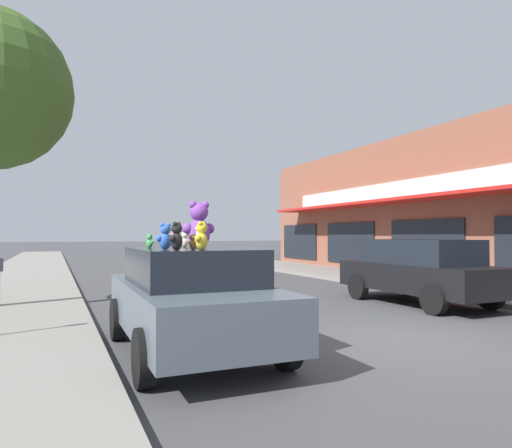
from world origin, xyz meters
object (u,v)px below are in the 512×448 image
(teddy_bear_black, at_px, (176,237))
(teddy_bear_teal, at_px, (198,240))
(teddy_bear_yellow, at_px, (201,236))
(parked_car_far_center, at_px, (419,269))
(teddy_bear_white, at_px, (200,240))
(teddy_bear_cream, at_px, (185,240))
(teddy_bear_blue, at_px, (165,237))
(teddy_bear_brown, at_px, (193,242))
(teddy_bear_pink, at_px, (175,239))
(teddy_bear_green, at_px, (150,241))
(teddy_bear_giant, at_px, (199,225))
(plush_art_car, at_px, (191,297))

(teddy_bear_black, bearing_deg, teddy_bear_teal, -163.95)
(teddy_bear_yellow, xyz_separation_m, teddy_bear_teal, (0.51, 1.85, -0.07))
(parked_car_far_center, bearing_deg, teddy_bear_white, -158.97)
(teddy_bear_cream, bearing_deg, teddy_bear_blue, 88.44)
(teddy_bear_teal, relative_size, teddy_bear_brown, 1.13)
(teddy_bear_cream, bearing_deg, teddy_bear_brown, 104.85)
(teddy_bear_yellow, height_order, teddy_bear_pink, teddy_bear_yellow)
(teddy_bear_green, xyz_separation_m, parked_car_far_center, (7.28, 1.93, -0.79))
(teddy_bear_white, relative_size, teddy_bear_pink, 0.86)
(teddy_bear_giant, distance_m, teddy_bear_pink, 0.55)
(teddy_bear_giant, xyz_separation_m, teddy_bear_green, (-0.66, 0.43, -0.24))
(plush_art_car, xyz_separation_m, teddy_bear_giant, (0.11, -0.01, 1.09))
(teddy_bear_black, relative_size, teddy_bear_pink, 1.24)
(teddy_bear_giant, height_order, teddy_bear_pink, teddy_bear_giant)
(teddy_bear_giant, distance_m, teddy_bear_black, 0.96)
(teddy_bear_white, relative_size, teddy_bear_green, 1.20)
(teddy_bear_yellow, xyz_separation_m, teddy_bear_white, (0.19, 0.70, -0.06))
(teddy_bear_white, bearing_deg, teddy_bear_teal, -67.02)
(teddy_bear_giant, distance_m, teddy_bear_cream, 0.75)
(plush_art_car, distance_m, teddy_bear_green, 1.09)
(teddy_bear_giant, height_order, teddy_bear_white, teddy_bear_giant)
(teddy_bear_pink, bearing_deg, parked_car_far_center, -143.70)
(teddy_bear_black, height_order, teddy_bear_cream, teddy_bear_black)
(teddy_bear_black, height_order, teddy_bear_green, teddy_bear_black)
(teddy_bear_white, distance_m, teddy_bear_cream, 0.92)
(teddy_bear_white, height_order, teddy_bear_teal, teddy_bear_white)
(plush_art_car, relative_size, parked_car_far_center, 0.96)
(teddy_bear_teal, xyz_separation_m, teddy_bear_green, (-0.94, -0.52, -0.02))
(teddy_bear_yellow, bearing_deg, teddy_bear_pink, -139.65)
(teddy_bear_cream, bearing_deg, teddy_bear_white, 114.35)
(teddy_bear_blue, distance_m, teddy_bear_teal, 1.63)
(teddy_bear_white, relative_size, parked_car_far_center, 0.06)
(teddy_bear_giant, xyz_separation_m, teddy_bear_blue, (-0.61, -0.42, -0.17))
(teddy_bear_blue, height_order, teddy_bear_green, teddy_bear_blue)
(teddy_bear_white, height_order, teddy_bear_brown, teddy_bear_white)
(plush_art_car, distance_m, teddy_bear_giant, 1.09)
(teddy_bear_teal, xyz_separation_m, parked_car_far_center, (6.34, 1.41, -0.80))
(teddy_bear_brown, bearing_deg, teddy_bear_teal, -162.88)
(teddy_bear_yellow, relative_size, teddy_bear_teal, 1.54)
(plush_art_car, height_order, teddy_bear_green, teddy_bear_green)
(plush_art_car, height_order, teddy_bear_cream, teddy_bear_cream)
(teddy_bear_yellow, height_order, parked_car_far_center, teddy_bear_yellow)
(teddy_bear_white, xyz_separation_m, teddy_bear_blue, (-0.56, -0.21, 0.05))
(teddy_bear_yellow, relative_size, teddy_bear_green, 1.77)
(teddy_bear_white, xyz_separation_m, teddy_bear_teal, (0.32, 1.15, -0.01))
(teddy_bear_green, bearing_deg, teddy_bear_black, 159.35)
(teddy_bear_black, bearing_deg, teddy_bear_yellow, 109.66)
(teddy_bear_pink, distance_m, parked_car_far_center, 7.19)
(teddy_bear_brown, height_order, teddy_bear_cream, teddy_bear_cream)
(teddy_bear_black, xyz_separation_m, parked_car_far_center, (7.16, 3.14, -0.86))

